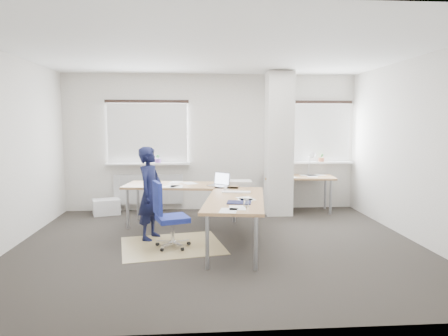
{
  "coord_description": "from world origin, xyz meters",
  "views": [
    {
      "loc": [
        -0.34,
        -5.78,
        1.81
      ],
      "look_at": [
        0.15,
        0.9,
        1.05
      ],
      "focal_mm": 32.0,
      "sensor_mm": 36.0,
      "label": 1
    }
  ],
  "objects": [
    {
      "name": "person",
      "position": [
        -1.04,
        0.39,
        0.72
      ],
      "size": [
        0.51,
        0.61,
        1.45
      ],
      "primitive_type": "imported",
      "rotation": [
        0.0,
        0.0,
        1.21
      ],
      "color": "black",
      "rests_on": "ground"
    },
    {
      "name": "task_chair",
      "position": [
        -0.71,
        -0.1,
        0.27
      ],
      "size": [
        0.56,
        0.54,
        0.98
      ],
      "rotation": [
        0.0,
        0.0,
        0.32
      ],
      "color": "navy",
      "rests_on": "ground"
    },
    {
      "name": "white_crate",
      "position": [
        -2.11,
        2.15,
        0.15
      ],
      "size": [
        0.59,
        0.49,
        0.3
      ],
      "primitive_type": "cube",
      "rotation": [
        0.0,
        0.0,
        0.32
      ],
      "color": "white",
      "rests_on": "ground"
    },
    {
      "name": "room_shell",
      "position": [
        0.18,
        0.45,
        1.75
      ],
      "size": [
        6.04,
        5.04,
        2.82
      ],
      "color": "beige",
      "rests_on": "ground"
    },
    {
      "name": "ground",
      "position": [
        0.0,
        0.0,
        0.0
      ],
      "size": [
        6.0,
        6.0,
        0.0
      ],
      "primitive_type": "plane",
      "color": "black",
      "rests_on": "ground"
    },
    {
      "name": "floor_mat",
      "position": [
        -0.69,
        -0.0,
        0.0
      ],
      "size": [
        1.66,
        1.48,
        0.01
      ],
      "primitive_type": "cube",
      "rotation": [
        0.0,
        0.0,
        0.19
      ],
      "color": "#9C8655",
      "rests_on": "ground"
    },
    {
      "name": "desk_side",
      "position": [
        1.76,
        2.15,
        0.69
      ],
      "size": [
        1.47,
        0.86,
        1.22
      ],
      "rotation": [
        0.0,
        0.0,
        -0.12
      ],
      "color": "olive",
      "rests_on": "ground"
    },
    {
      "name": "desk_main",
      "position": [
        -0.11,
        0.53,
        0.69
      ],
      "size": [
        2.4,
        2.94,
        0.96
      ],
      "rotation": [
        0.0,
        0.0,
        -0.15
      ],
      "color": "olive",
      "rests_on": "ground"
    }
  ]
}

